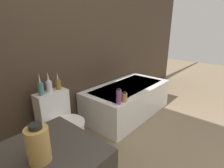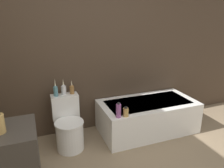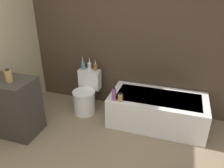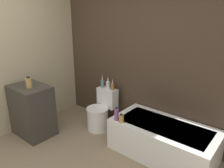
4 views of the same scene
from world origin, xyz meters
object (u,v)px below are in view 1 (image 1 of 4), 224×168
Objects in this scene: vase_gold at (41,88)px; vase_silver at (49,85)px; toilet at (64,128)px; soap_bottle_glass at (38,144)px; shampoo_bottle_short at (124,97)px; shampoo_bottle_tall at (119,97)px; bathtub at (127,100)px; vase_bronze at (58,83)px.

vase_gold is 1.08× the size of vase_silver.
toilet is 3.88× the size of soap_bottle_glass.
vase_gold is at bearing 62.30° from soap_bottle_glass.
vase_gold is 1.00m from shampoo_bottle_short.
soap_bottle_glass is at bearing -155.54° from shampoo_bottle_tall.
vase_silver is 0.92m from shampoo_bottle_short.
bathtub is 1.25m from vase_bronze.
vase_gold reaches higher than shampoo_bottle_tall.
vase_silver is at bearing 175.08° from vase_bronze.
toilet is 2.78× the size of vase_gold.
shampoo_bottle_tall reaches higher than bathtub.
vase_gold is (-1.34, 0.19, 0.54)m from bathtub.
toilet is 0.82m from shampoo_bottle_short.
shampoo_bottle_tall is (1.29, 0.59, -0.36)m from soap_bottle_glass.
shampoo_bottle_short is at bearing -41.47° from vase_bronze.
vase_bronze reaches higher than bathtub.
toilet is at bearing 52.91° from soap_bottle_glass.
toilet is at bearing -58.81° from vase_gold.
shampoo_bottle_tall is (0.72, -0.50, -0.20)m from vase_gold.
vase_bronze is (0.80, 1.11, -0.18)m from soap_bottle_glass.
soap_bottle_glass reaches higher than toilet.
bathtub is 1.45m from vase_gold.
shampoo_bottle_tall is (-0.62, -0.31, 0.33)m from bathtub.
vase_bronze is at bearing 169.38° from bathtub.
shampoo_bottle_tall is 1.52× the size of shampoo_bottle_short.
bathtub is 1.35m from vase_silver.
soap_bottle_glass is at bearing -121.54° from vase_silver.
vase_silver is 1.72× the size of shampoo_bottle_short.
shampoo_bottle_short is (1.39, 0.58, -0.40)m from soap_bottle_glass.
vase_gold is at bearing 121.19° from toilet.
shampoo_bottle_short is (0.71, -0.33, 0.25)m from toilet.
shampoo_bottle_short is (0.10, -0.01, -0.03)m from shampoo_bottle_tall.
shampoo_bottle_short is (-0.52, -0.32, 0.30)m from bathtub.
vase_gold is at bearing -176.20° from vase_bronze.
vase_bronze is at bearing 138.53° from shampoo_bottle_short.
shampoo_bottle_tall is at bearing 24.46° from soap_bottle_glass.
shampoo_bottle_short is at bearing -31.99° from vase_gold.
soap_bottle_glass is 1.56m from shampoo_bottle_short.
shampoo_bottle_tall is at bearing -34.80° from vase_gold.
toilet is at bearing 179.58° from bathtub.
bathtub is at bearing -0.42° from toilet.
soap_bottle_glass is 1.47m from shampoo_bottle_tall.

